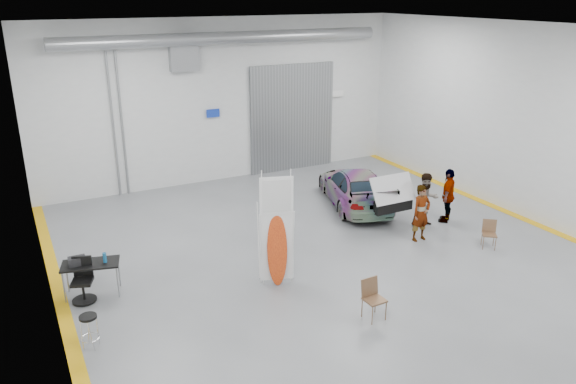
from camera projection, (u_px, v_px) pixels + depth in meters
name	position (u px, v px, depth m)	size (l,w,h in m)	color
ground	(336.00, 261.00, 15.09)	(16.00, 16.00, 0.00)	slate
room_shell	(306.00, 96.00, 15.67)	(14.02, 16.18, 6.01)	silver
sedan_car	(355.00, 187.00, 18.82)	(1.76, 4.32, 1.25)	silver
person_a	(421.00, 213.00, 16.08)	(0.61, 0.40, 1.67)	olive
person_b	(426.00, 200.00, 17.09)	(0.82, 0.63, 1.68)	teal
person_c	(448.00, 195.00, 17.39)	(1.00, 0.41, 1.72)	#984E32
surfboard_display	(280.00, 239.00, 13.53)	(0.81, 0.40, 2.94)	white
folding_chair_near	(374.00, 307.00, 12.34)	(0.45, 0.46, 0.91)	brown
folding_chair_far	(488.00, 240.00, 15.77)	(0.52, 0.58, 0.79)	brown
shop_stool	(90.00, 332.00, 11.29)	(0.37, 0.37, 0.73)	black
work_table	(87.00, 264.00, 13.12)	(1.42, 0.95, 1.06)	gray
office_chair	(82.00, 283.00, 13.00)	(0.59, 0.62, 1.05)	black
trunk_lid	(391.00, 186.00, 17.00)	(1.46, 0.89, 0.04)	silver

